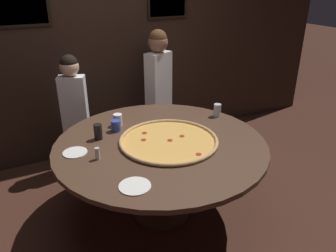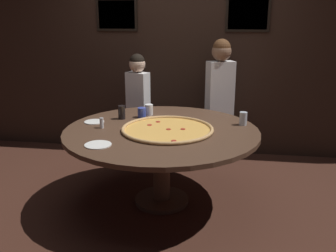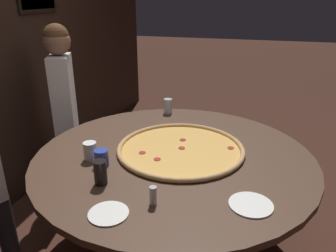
{
  "view_description": "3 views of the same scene",
  "coord_description": "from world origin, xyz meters",
  "px_view_note": "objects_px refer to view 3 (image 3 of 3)",
  "views": [
    {
      "loc": [
        -1.06,
        -2.23,
        2.02
      ],
      "look_at": [
        0.11,
        0.08,
        0.83
      ],
      "focal_mm": 35.0,
      "sensor_mm": 36.0,
      "label": 1
    },
    {
      "loc": [
        0.54,
        -3.24,
        1.76
      ],
      "look_at": [
        0.07,
        -0.08,
        0.8
      ],
      "focal_mm": 40.0,
      "sensor_mm": 36.0,
      "label": 2
    },
    {
      "loc": [
        -1.84,
        -0.48,
        1.7
      ],
      "look_at": [
        0.04,
        0.05,
        0.91
      ],
      "focal_mm": 35.0,
      "sensor_mm": 36.0,
      "label": 3
    }
  ],
  "objects_px": {
    "dining_table": "(174,169)",
    "drink_cup_front_edge": "(102,158)",
    "drink_cup_by_shaker": "(100,172)",
    "drink_cup_far_right": "(168,106)",
    "condiment_shaker": "(153,195)",
    "diner_far_left": "(64,101)",
    "white_plate_left_side": "(108,213)",
    "white_plate_far_back": "(251,205)",
    "giant_pizza": "(181,149)",
    "drink_cup_near_left": "(90,151)"
  },
  "relations": [
    {
      "from": "dining_table",
      "to": "white_plate_left_side",
      "type": "distance_m",
      "value": 0.71
    },
    {
      "from": "white_plate_left_side",
      "to": "condiment_shaker",
      "type": "relative_size",
      "value": 1.99
    },
    {
      "from": "giant_pizza",
      "to": "drink_cup_far_right",
      "type": "relative_size",
      "value": 6.66
    },
    {
      "from": "drink_cup_far_right",
      "to": "diner_far_left",
      "type": "bearing_deg",
      "value": 105.26
    },
    {
      "from": "white_plate_left_side",
      "to": "dining_table",
      "type": "bearing_deg",
      "value": -11.01
    },
    {
      "from": "drink_cup_far_right",
      "to": "diner_far_left",
      "type": "xyz_separation_m",
      "value": [
        -0.24,
        0.87,
        0.04
      ]
    },
    {
      "from": "condiment_shaker",
      "to": "white_plate_far_back",
      "type": "bearing_deg",
      "value": -75.61
    },
    {
      "from": "drink_cup_front_edge",
      "to": "drink_cup_near_left",
      "type": "xyz_separation_m",
      "value": [
        0.05,
        0.1,
        0.01
      ]
    },
    {
      "from": "giant_pizza",
      "to": "drink_cup_far_right",
      "type": "distance_m",
      "value": 0.75
    },
    {
      "from": "dining_table",
      "to": "drink_cup_far_right",
      "type": "bearing_deg",
      "value": 18.62
    },
    {
      "from": "white_plate_left_side",
      "to": "drink_cup_near_left",
      "type": "bearing_deg",
      "value": 36.03
    },
    {
      "from": "drink_cup_near_left",
      "to": "condiment_shaker",
      "type": "height_order",
      "value": "drink_cup_near_left"
    },
    {
      "from": "giant_pizza",
      "to": "drink_cup_by_shaker",
      "type": "xyz_separation_m",
      "value": [
        -0.51,
        0.32,
        0.06
      ]
    },
    {
      "from": "drink_cup_far_right",
      "to": "drink_cup_by_shaker",
      "type": "xyz_separation_m",
      "value": [
        -1.2,
        0.04,
        0.01
      ]
    },
    {
      "from": "drink_cup_near_left",
      "to": "white_plate_far_back",
      "type": "xyz_separation_m",
      "value": [
        -0.22,
        -0.99,
        -0.05
      ]
    },
    {
      "from": "diner_far_left",
      "to": "dining_table",
      "type": "bearing_deg",
      "value": 40.84
    },
    {
      "from": "condiment_shaker",
      "to": "diner_far_left",
      "type": "height_order",
      "value": "diner_far_left"
    },
    {
      "from": "white_plate_left_side",
      "to": "diner_far_left",
      "type": "xyz_separation_m",
      "value": [
        1.2,
        0.98,
        0.1
      ]
    },
    {
      "from": "white_plate_left_side",
      "to": "white_plate_far_back",
      "type": "bearing_deg",
      "value": -68.35
    },
    {
      "from": "giant_pizza",
      "to": "drink_cup_near_left",
      "type": "xyz_separation_m",
      "value": [
        -0.27,
        0.51,
        0.04
      ]
    },
    {
      "from": "dining_table",
      "to": "white_plate_left_side",
      "type": "xyz_separation_m",
      "value": [
        -0.69,
        0.13,
        0.11
      ]
    },
    {
      "from": "white_plate_far_back",
      "to": "white_plate_left_side",
      "type": "height_order",
      "value": "same"
    },
    {
      "from": "white_plate_left_side",
      "to": "diner_far_left",
      "type": "bearing_deg",
      "value": 39.31
    },
    {
      "from": "condiment_shaker",
      "to": "giant_pizza",
      "type": "bearing_deg",
      "value": 1.16
    },
    {
      "from": "giant_pizza",
      "to": "white_plate_left_side",
      "type": "distance_m",
      "value": 0.77
    },
    {
      "from": "white_plate_left_side",
      "to": "condiment_shaker",
      "type": "xyz_separation_m",
      "value": [
        0.14,
        -0.18,
        0.05
      ]
    },
    {
      "from": "giant_pizza",
      "to": "drink_cup_near_left",
      "type": "relative_size",
      "value": 7.44
    },
    {
      "from": "white_plate_far_back",
      "to": "diner_far_left",
      "type": "bearing_deg",
      "value": 59.78
    },
    {
      "from": "drink_cup_by_shaker",
      "to": "condiment_shaker",
      "type": "height_order",
      "value": "drink_cup_by_shaker"
    },
    {
      "from": "drink_cup_far_right",
      "to": "condiment_shaker",
      "type": "relative_size",
      "value": 1.3
    },
    {
      "from": "drink_cup_far_right",
      "to": "dining_table",
      "type": "bearing_deg",
      "value": -161.38
    },
    {
      "from": "drink_cup_front_edge",
      "to": "diner_far_left",
      "type": "xyz_separation_m",
      "value": [
        0.78,
        0.74,
        0.06
      ]
    },
    {
      "from": "dining_table",
      "to": "drink_cup_front_edge",
      "type": "xyz_separation_m",
      "value": [
        -0.27,
        0.38,
        0.16
      ]
    },
    {
      "from": "drink_cup_far_right",
      "to": "drink_cup_front_edge",
      "type": "bearing_deg",
      "value": 172.91
    },
    {
      "from": "drink_cup_front_edge",
      "to": "condiment_shaker",
      "type": "bearing_deg",
      "value": -124.43
    },
    {
      "from": "drink_cup_front_edge",
      "to": "white_plate_far_back",
      "type": "xyz_separation_m",
      "value": [
        -0.17,
        -0.89,
        -0.05
      ]
    },
    {
      "from": "diner_far_left",
      "to": "drink_cup_by_shaker",
      "type": "bearing_deg",
      "value": 16.06
    },
    {
      "from": "drink_cup_far_right",
      "to": "drink_cup_by_shaker",
      "type": "distance_m",
      "value": 1.2
    },
    {
      "from": "white_plate_far_back",
      "to": "condiment_shaker",
      "type": "xyz_separation_m",
      "value": [
        -0.12,
        0.47,
        0.05
      ]
    },
    {
      "from": "diner_far_left",
      "to": "giant_pizza",
      "type": "bearing_deg",
      "value": 43.99
    },
    {
      "from": "drink_cup_far_right",
      "to": "white_plate_far_back",
      "type": "distance_m",
      "value": 1.41
    },
    {
      "from": "dining_table",
      "to": "white_plate_far_back",
      "type": "xyz_separation_m",
      "value": [
        -0.44,
        -0.51,
        0.11
      ]
    },
    {
      "from": "giant_pizza",
      "to": "diner_far_left",
      "type": "relative_size",
      "value": 0.57
    },
    {
      "from": "drink_cup_by_shaker",
      "to": "condiment_shaker",
      "type": "bearing_deg",
      "value": -106.92
    },
    {
      "from": "dining_table",
      "to": "drink_cup_near_left",
      "type": "bearing_deg",
      "value": 113.72
    },
    {
      "from": "drink_cup_near_left",
      "to": "drink_cup_by_shaker",
      "type": "distance_m",
      "value": 0.31
    },
    {
      "from": "dining_table",
      "to": "drink_cup_by_shaker",
      "type": "xyz_separation_m",
      "value": [
        -0.45,
        0.29,
        0.18
      ]
    },
    {
      "from": "white_plate_left_side",
      "to": "diner_far_left",
      "type": "relative_size",
      "value": 0.13
    },
    {
      "from": "drink_cup_far_right",
      "to": "diner_far_left",
      "type": "relative_size",
      "value": 0.08
    },
    {
      "from": "drink_cup_front_edge",
      "to": "drink_cup_near_left",
      "type": "bearing_deg",
      "value": 62.49
    }
  ]
}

